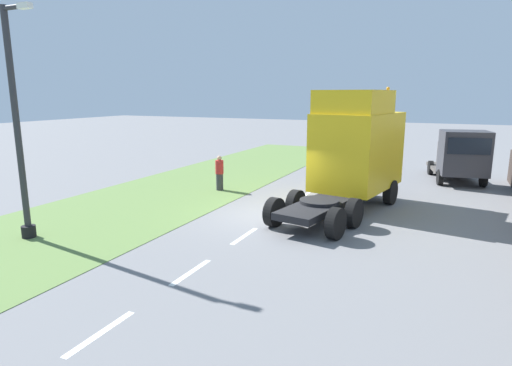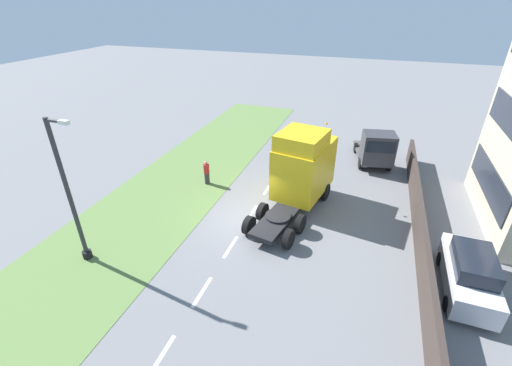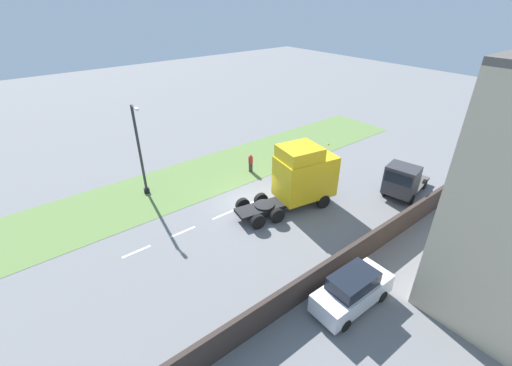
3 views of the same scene
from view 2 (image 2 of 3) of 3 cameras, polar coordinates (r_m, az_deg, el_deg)
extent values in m
plane|color=slate|center=(19.54, -1.62, -6.52)|extent=(120.00, 120.00, 0.00)
cube|color=#607F42|center=(22.05, -16.41, -3.28)|extent=(7.00, 44.00, 0.01)
cube|color=white|center=(14.11, -15.52, -26.08)|extent=(0.16, 1.80, 0.00)
cube|color=white|center=(15.77, -8.97, -17.48)|extent=(0.16, 1.80, 0.00)
cube|color=white|center=(17.85, -4.24, -10.56)|extent=(0.16, 1.80, 0.00)
cube|color=white|center=(20.23, -0.72, -5.12)|extent=(0.16, 1.80, 0.00)
cube|color=white|center=(22.81, 1.99, -0.85)|extent=(0.16, 1.80, 0.00)
cube|color=white|center=(25.53, 4.13, 2.53)|extent=(0.16, 1.80, 0.00)
cube|color=#382D28|center=(18.48, 25.85, -9.07)|extent=(0.25, 24.00, 1.67)
cube|color=#1E232D|center=(22.77, 34.32, 0.32)|extent=(0.08, 7.07, 1.64)
cube|color=#1E232D|center=(21.62, 36.89, 8.53)|extent=(0.08, 7.07, 1.64)
cube|color=black|center=(19.95, 5.82, -3.54)|extent=(2.75, 7.61, 0.24)
cube|color=gold|center=(20.52, 8.01, 2.55)|extent=(3.24, 4.51, 3.04)
cube|color=black|center=(22.58, 9.94, 3.06)|extent=(2.12, 0.46, 1.70)
cube|color=black|center=(22.04, 10.23, 6.19)|extent=(2.25, 0.48, 0.97)
cube|color=gold|center=(19.19, 7.69, 7.11)|extent=(2.85, 3.07, 0.90)
sphere|color=orange|center=(20.43, 11.66, 9.70)|extent=(0.14, 0.14, 0.14)
cylinder|color=black|center=(18.57, 3.68, -5.51)|extent=(1.62, 1.62, 0.12)
cylinder|color=black|center=(22.50, 5.89, 0.06)|extent=(0.51, 1.08, 1.04)
cylinder|color=black|center=(21.81, 11.45, -1.41)|extent=(0.51, 1.08, 1.04)
cylinder|color=black|center=(19.46, 1.07, -4.81)|extent=(0.51, 1.08, 1.04)
cylinder|color=black|center=(18.67, 7.38, -6.74)|extent=(0.51, 1.08, 1.04)
cylinder|color=black|center=(18.40, -1.19, -7.06)|extent=(0.51, 1.08, 1.04)
cylinder|color=black|center=(17.55, 5.43, -9.25)|extent=(0.51, 1.08, 1.04)
cube|color=#333338|center=(26.04, 19.64, 5.47)|extent=(2.50, 2.16, 2.21)
cube|color=black|center=(25.06, 20.14, 5.58)|extent=(1.90, 0.42, 0.79)
cube|color=#4C4742|center=(28.77, 18.43, 5.28)|extent=(2.79, 3.64, 0.18)
cube|color=#4C4742|center=(27.01, 19.20, 5.61)|extent=(2.17, 0.53, 1.55)
cylinder|color=black|center=(26.78, 21.31, 2.77)|extent=(0.39, 0.83, 0.80)
cylinder|color=black|center=(26.35, 17.03, 3.10)|extent=(0.39, 0.83, 0.80)
cylinder|color=black|center=(29.47, 20.20, 5.35)|extent=(0.39, 0.83, 0.80)
cylinder|color=black|center=(29.08, 16.29, 5.68)|extent=(0.39, 0.83, 0.80)
cube|color=silver|center=(17.61, 31.85, -13.08)|extent=(1.86, 4.47, 1.06)
cube|color=black|center=(17.01, 32.67, -11.07)|extent=(1.56, 2.47, 0.70)
cylinder|color=black|center=(18.80, 28.36, -11.07)|extent=(0.21, 0.64, 0.64)
cylinder|color=black|center=(19.22, 33.30, -11.68)|extent=(0.21, 0.64, 0.64)
cylinder|color=black|center=(16.64, 29.25, -17.20)|extent=(0.21, 0.64, 0.64)
cylinder|color=black|center=(17.11, 34.93, -17.69)|extent=(0.21, 0.64, 0.64)
cylinder|color=black|center=(18.95, -26.29, -10.61)|extent=(0.44, 0.44, 0.40)
cylinder|color=#2D2D33|center=(17.19, -28.70, -1.83)|extent=(0.20, 0.20, 7.12)
cylinder|color=#2D2D33|center=(15.59, -30.54, 8.89)|extent=(0.90, 0.14, 0.14)
cube|color=silver|center=(15.25, -29.39, 8.81)|extent=(0.44, 0.20, 0.16)
cylinder|color=#333338|center=(23.39, -8.15, 0.79)|extent=(0.34, 0.34, 0.82)
cylinder|color=#B22626|center=(23.05, -8.28, 2.39)|extent=(0.39, 0.39, 0.65)
sphere|color=tan|center=(22.86, -8.35, 3.36)|extent=(0.22, 0.22, 0.22)
camera|label=1|loc=(6.80, 5.39, -57.24)|focal=30.00mm
camera|label=3|loc=(12.01, 105.03, 6.13)|focal=24.00mm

